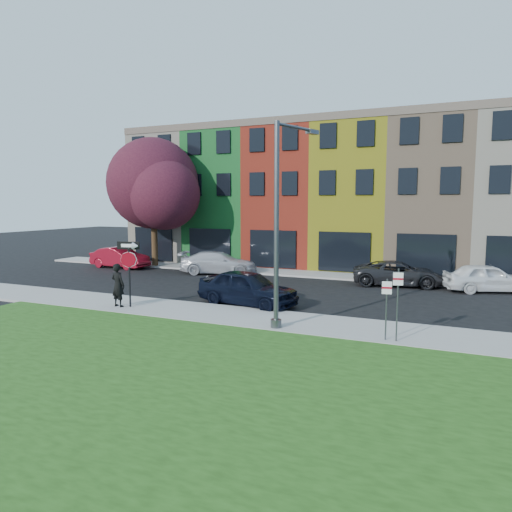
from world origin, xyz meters
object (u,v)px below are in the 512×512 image
at_px(man, 118,285).
at_px(stop_sign, 129,261).
at_px(street_lamp, 280,226).
at_px(sedan_near, 247,288).

bearing_deg(man, stop_sign, -156.26).
xyz_separation_m(stop_sign, man, (-0.51, -0.15, -1.09)).
xyz_separation_m(stop_sign, street_lamp, (7.16, -0.40, 1.68)).
distance_m(man, street_lamp, 8.16).
bearing_deg(street_lamp, sedan_near, 150.29).
bearing_deg(street_lamp, stop_sign, -163.61).
height_order(man, sedan_near, man).
bearing_deg(sedan_near, street_lamp, -128.90).
bearing_deg(street_lamp, man, -162.29).
relative_size(stop_sign, man, 1.50).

